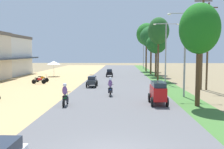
{
  "coord_description": "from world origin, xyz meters",
  "views": [
    {
      "loc": [
        0.31,
        -8.2,
        3.83
      ],
      "look_at": [
        -0.57,
        16.13,
        1.74
      ],
      "focal_mm": 39.53,
      "sensor_mm": 36.0,
      "label": 1
    }
  ],
  "objects_px": {
    "median_tree_fifth": "(146,34)",
    "motorbike_foreground_rider": "(65,95)",
    "parked_motorbike_third": "(39,80)",
    "median_tree_second": "(159,31)",
    "streetlamp_near": "(185,48)",
    "utility_pole_far": "(202,42)",
    "car_hatchback_black": "(110,73)",
    "car_sedan_charcoal": "(92,81)",
    "median_tree_nearest": "(199,30)",
    "motorbike_ahead_second": "(110,87)",
    "streetlamp_mid": "(166,49)",
    "streetlamp_far": "(144,49)",
    "utility_pole_near": "(208,45)",
    "car_van_red": "(158,92)",
    "median_tree_third": "(156,44)",
    "motorbike_ahead_third": "(91,78)",
    "parked_motorbike_fourth": "(42,78)",
    "vendor_umbrella": "(54,63)",
    "median_tree_fourth": "(151,37)"
  },
  "relations": [
    {
      "from": "parked_motorbike_third",
      "to": "median_tree_second",
      "type": "bearing_deg",
      "value": 16.79
    },
    {
      "from": "utility_pole_near",
      "to": "car_van_red",
      "type": "xyz_separation_m",
      "value": [
        -6.27,
        -8.0,
        -3.68
      ]
    },
    {
      "from": "median_tree_third",
      "to": "car_van_red",
      "type": "height_order",
      "value": "median_tree_third"
    },
    {
      "from": "car_van_red",
      "to": "streetlamp_far",
      "type": "bearing_deg",
      "value": 86.27
    },
    {
      "from": "motorbike_foreground_rider",
      "to": "car_sedan_charcoal",
      "type": "bearing_deg",
      "value": 85.82
    },
    {
      "from": "vendor_umbrella",
      "to": "utility_pole_far",
      "type": "height_order",
      "value": "utility_pole_far"
    },
    {
      "from": "median_tree_nearest",
      "to": "car_van_red",
      "type": "xyz_separation_m",
      "value": [
        -2.77,
        0.4,
        -4.47
      ]
    },
    {
      "from": "parked_motorbike_third",
      "to": "median_tree_second",
      "type": "relative_size",
      "value": 0.21
    },
    {
      "from": "utility_pole_far",
      "to": "median_tree_third",
      "type": "bearing_deg",
      "value": 101.58
    },
    {
      "from": "median_tree_fifth",
      "to": "streetlamp_far",
      "type": "xyz_separation_m",
      "value": [
        0.15,
        7.97,
        -3.02
      ]
    },
    {
      "from": "median_tree_third",
      "to": "motorbike_ahead_third",
      "type": "bearing_deg",
      "value": -139.68
    },
    {
      "from": "median_tree_second",
      "to": "streetlamp_near",
      "type": "relative_size",
      "value": 1.19
    },
    {
      "from": "parked_motorbike_third",
      "to": "parked_motorbike_fourth",
      "type": "distance_m",
      "value": 1.91
    },
    {
      "from": "median_tree_nearest",
      "to": "motorbike_ahead_second",
      "type": "relative_size",
      "value": 4.04
    },
    {
      "from": "median_tree_second",
      "to": "median_tree_fifth",
      "type": "bearing_deg",
      "value": 89.54
    },
    {
      "from": "median_tree_third",
      "to": "motorbike_foreground_rider",
      "type": "bearing_deg",
      "value": -113.01
    },
    {
      "from": "parked_motorbike_fourth",
      "to": "median_tree_second",
      "type": "xyz_separation_m",
      "value": [
        15.56,
        2.74,
        6.35
      ]
    },
    {
      "from": "motorbike_foreground_rider",
      "to": "median_tree_fourth",
      "type": "bearing_deg",
      "value": 71.3
    },
    {
      "from": "median_tree_third",
      "to": "utility_pole_far",
      "type": "distance_m",
      "value": 14.07
    },
    {
      "from": "streetlamp_near",
      "to": "car_hatchback_black",
      "type": "relative_size",
      "value": 3.65
    },
    {
      "from": "utility_pole_near",
      "to": "median_tree_nearest",
      "type": "bearing_deg",
      "value": -112.63
    },
    {
      "from": "parked_motorbike_third",
      "to": "streetlamp_far",
      "type": "xyz_separation_m",
      "value": [
        15.65,
        30.33,
        4.25
      ]
    },
    {
      "from": "median_tree_second",
      "to": "streetlamp_mid",
      "type": "bearing_deg",
      "value": -85.93
    },
    {
      "from": "parked_motorbike_fourth",
      "to": "car_sedan_charcoal",
      "type": "relative_size",
      "value": 0.8
    },
    {
      "from": "utility_pole_far",
      "to": "car_hatchback_black",
      "type": "bearing_deg",
      "value": 127.68
    },
    {
      "from": "median_tree_nearest",
      "to": "utility_pole_far",
      "type": "bearing_deg",
      "value": 70.75
    },
    {
      "from": "median_tree_second",
      "to": "streetlamp_near",
      "type": "height_order",
      "value": "median_tree_second"
    },
    {
      "from": "streetlamp_mid",
      "to": "utility_pole_far",
      "type": "height_order",
      "value": "utility_pole_far"
    },
    {
      "from": "median_tree_second",
      "to": "utility_pole_far",
      "type": "distance_m",
      "value": 9.27
    },
    {
      "from": "utility_pole_far",
      "to": "streetlamp_far",
      "type": "bearing_deg",
      "value": 94.99
    },
    {
      "from": "parked_motorbike_fourth",
      "to": "utility_pole_near",
      "type": "height_order",
      "value": "utility_pole_near"
    },
    {
      "from": "motorbike_foreground_rider",
      "to": "motorbike_ahead_third",
      "type": "bearing_deg",
      "value": 89.5
    },
    {
      "from": "parked_motorbike_third",
      "to": "median_tree_second",
      "type": "xyz_separation_m",
      "value": [
        15.35,
        4.63,
        6.35
      ]
    },
    {
      "from": "median_tree_second",
      "to": "motorbike_ahead_second",
      "type": "distance_m",
      "value": 15.64
    },
    {
      "from": "median_tree_second",
      "to": "median_tree_third",
      "type": "distance_m",
      "value": 5.57
    },
    {
      "from": "motorbike_ahead_second",
      "to": "vendor_umbrella",
      "type": "bearing_deg",
      "value": 118.69
    },
    {
      "from": "median_tree_fifth",
      "to": "streetlamp_far",
      "type": "distance_m",
      "value": 8.52
    },
    {
      "from": "motorbike_foreground_rider",
      "to": "motorbike_ahead_third",
      "type": "relative_size",
      "value": 1.0
    },
    {
      "from": "median_tree_fourth",
      "to": "streetlamp_far",
      "type": "height_order",
      "value": "median_tree_fourth"
    },
    {
      "from": "motorbike_ahead_second",
      "to": "utility_pole_far",
      "type": "bearing_deg",
      "value": 26.02
    },
    {
      "from": "parked_motorbike_fourth",
      "to": "motorbike_ahead_second",
      "type": "relative_size",
      "value": 1.0
    },
    {
      "from": "vendor_umbrella",
      "to": "motorbike_foreground_rider",
      "type": "relative_size",
      "value": 1.4
    },
    {
      "from": "median_tree_fifth",
      "to": "motorbike_foreground_rider",
      "type": "relative_size",
      "value": 5.61
    },
    {
      "from": "car_van_red",
      "to": "car_hatchback_black",
      "type": "bearing_deg",
      "value": 102.0
    },
    {
      "from": "parked_motorbike_third",
      "to": "car_hatchback_black",
      "type": "relative_size",
      "value": 0.9
    },
    {
      "from": "car_hatchback_black",
      "to": "streetlamp_far",
      "type": "bearing_deg",
      "value": 70.66
    },
    {
      "from": "median_tree_fourth",
      "to": "motorbike_ahead_third",
      "type": "height_order",
      "value": "median_tree_fourth"
    },
    {
      "from": "median_tree_nearest",
      "to": "streetlamp_near",
      "type": "relative_size",
      "value": 0.99
    },
    {
      "from": "streetlamp_mid",
      "to": "car_sedan_charcoal",
      "type": "bearing_deg",
      "value": -160.42
    },
    {
      "from": "utility_pole_near",
      "to": "parked_motorbike_third",
      "type": "bearing_deg",
      "value": 168.33
    }
  ]
}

